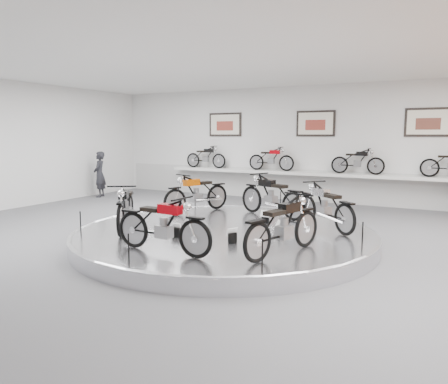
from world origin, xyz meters
The scene contains 20 objects.
floor centered at (0.00, 0.00, 0.00)m, with size 16.00×16.00×0.00m, color #555558.
ceiling centered at (0.00, 0.00, 4.00)m, with size 16.00×16.00×0.00m, color white.
wall_back centered at (0.00, 7.00, 2.00)m, with size 16.00×16.00×0.00m, color silver.
dado_band centered at (0.00, 6.98, 0.55)m, with size 15.68×0.04×1.10m, color #BCBCBA.
display_platform centered at (0.00, 0.30, 0.15)m, with size 6.40×6.40×0.30m, color silver.
platform_rim centered at (0.00, 0.30, 0.27)m, with size 6.40×6.40×0.10m, color #B2B2BA.
shelf centered at (0.00, 6.70, 1.00)m, with size 11.00×0.55×0.10m, color silver.
poster_left centered at (-3.50, 6.96, 2.70)m, with size 1.35×0.06×0.88m, color white.
poster_center centered at (0.00, 6.96, 2.70)m, with size 1.35×0.06×0.88m, color white.
poster_right centered at (3.50, 6.96, 2.70)m, with size 1.35×0.06×0.88m, color white.
shelf_bike_a centered at (-4.20, 6.70, 1.42)m, with size 1.22×0.42×0.73m, color black, non-canonical shape.
shelf_bike_b centered at (-1.50, 6.70, 1.42)m, with size 1.22×0.42×0.73m, color #990109, non-canonical shape.
shelf_bike_c centered at (1.50, 6.70, 1.42)m, with size 1.22×0.42×0.73m, color black, non-canonical shape.
bike_a centered at (1.89, 1.39, 0.80)m, with size 1.72×0.61×1.01m, color #ADADB2, non-canonical shape.
bike_b centered at (0.33, 2.19, 0.83)m, with size 1.81×0.64×1.06m, color black, non-canonical shape.
bike_c centered at (-1.63, 1.84, 0.81)m, with size 1.74×0.62×1.03m, color #C55103, non-canonical shape.
bike_d centered at (-1.86, -0.69, 0.80)m, with size 1.71×0.60×1.01m, color black, non-canonical shape.
bike_e centered at (-0.06, -1.83, 0.80)m, with size 1.70×0.60×1.00m, color #990109, non-canonical shape.
bike_f centered at (1.81, -0.95, 0.81)m, with size 1.73×0.61×1.02m, color black, non-canonical shape.
visitor centered at (-7.40, 4.32, 0.85)m, with size 0.62×0.41×1.70m, color black.
Camera 1 is at (4.32, -7.82, 2.34)m, focal length 35.00 mm.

